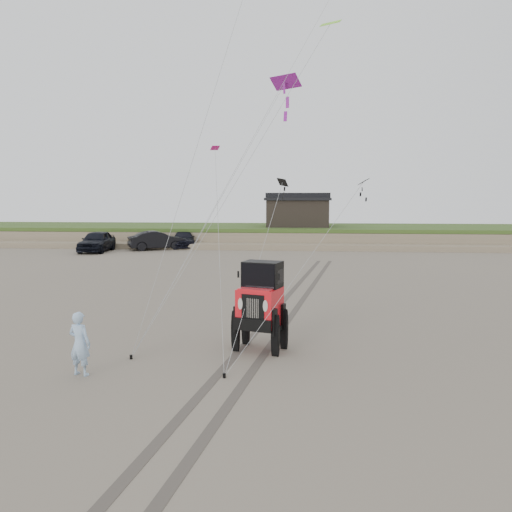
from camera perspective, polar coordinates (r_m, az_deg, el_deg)
The scene contains 12 objects.
ground at distance 14.17m, azimuth -4.97°, elevation -11.87°, with size 160.00×160.00×0.00m, color #6B6054.
dune_ridge at distance 50.92m, azimuth 2.52°, elevation 2.43°, with size 160.00×14.25×1.73m.
cabin at distance 50.24m, azimuth 4.79°, elevation 5.12°, with size 6.40×5.40×3.35m.
truck_a at distance 44.54m, azimuth -17.73°, elevation 1.63°, with size 2.11×5.24×1.79m, color black.
truck_b at distance 44.88m, azimuth -11.21°, elevation 1.76°, with size 1.74×4.99×1.65m, color black.
truck_c at distance 46.65m, azimuth -8.26°, elevation 1.89°, with size 2.08×5.11×1.48m, color black.
jeep at distance 14.78m, azimuth 0.46°, elevation -6.81°, with size 2.44×5.67×2.11m, color red, non-canonical shape.
man at distance 13.57m, azimuth -19.50°, elevation -9.41°, with size 0.60×0.40×1.65m, color #8FBFDD.
kite_flock at distance 21.86m, azimuth 4.66°, elevation 20.29°, with size 6.14×8.58×9.59m.
stake_main at distance 14.69m, azimuth -14.09°, elevation -11.13°, with size 0.08×0.08×0.12m, color black.
stake_aux at distance 12.89m, azimuth -3.65°, elevation -13.48°, with size 0.08×0.08×0.12m, color black.
tire_tracks at distance 21.70m, azimuth 4.04°, elevation -5.35°, with size 5.22×29.74×0.01m.
Camera 1 is at (2.42, -13.23, 4.47)m, focal length 35.00 mm.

